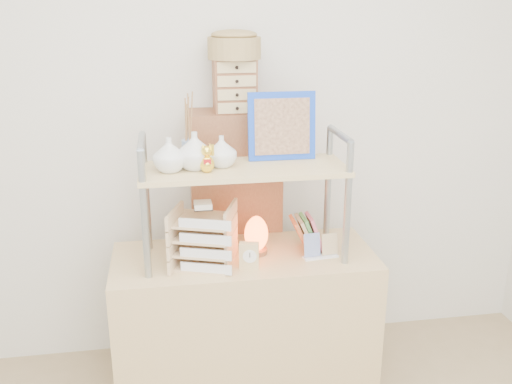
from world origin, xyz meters
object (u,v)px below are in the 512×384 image
Objects in this scene: salt_lamp at (256,235)px; letter_tray at (204,240)px; desk at (245,327)px; cabinet at (236,239)px.

letter_tray is at bearing -160.86° from salt_lamp.
salt_lamp reaches higher than desk.
letter_tray reaches higher than desk.
salt_lamp is at bearing 13.73° from desk.
cabinet is (0.01, 0.37, 0.30)m from desk.
cabinet reaches higher than desk.
salt_lamp is at bearing 19.14° from letter_tray.
cabinet is at bearing 88.57° from desk.
cabinet is 7.42× the size of salt_lamp.
letter_tray is 1.66× the size of salt_lamp.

